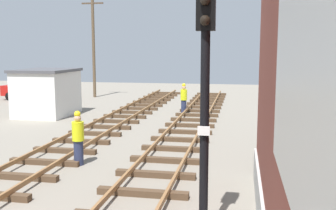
{
  "coord_description": "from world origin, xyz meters",
  "views": [
    {
      "loc": [
        3.33,
        -5.01,
        3.91
      ],
      "look_at": [
        0.19,
        11.79,
        1.5
      ],
      "focal_mm": 42.26,
      "sensor_mm": 36.0,
      "label": 1
    }
  ],
  "objects_px": {
    "signal_mast": "(205,78)",
    "utility_pole_far": "(94,46)",
    "control_hut": "(47,92)",
    "parked_car_red": "(31,88)",
    "track_worker_foreground": "(184,99)",
    "track_worker_distant": "(78,138)"
  },
  "relations": [
    {
      "from": "control_hut",
      "to": "utility_pole_far",
      "type": "distance_m",
      "value": 9.59
    },
    {
      "from": "utility_pole_far",
      "to": "track_worker_distant",
      "type": "xyz_separation_m",
      "value": [
        6.53,
        -18.48,
        -3.25
      ]
    },
    {
      "from": "utility_pole_far",
      "to": "track_worker_foreground",
      "type": "relative_size",
      "value": 4.26
    },
    {
      "from": "control_hut",
      "to": "parked_car_red",
      "type": "distance_m",
      "value": 8.45
    },
    {
      "from": "utility_pole_far",
      "to": "track_worker_foreground",
      "type": "height_order",
      "value": "utility_pole_far"
    },
    {
      "from": "signal_mast",
      "to": "utility_pole_far",
      "type": "height_order",
      "value": "utility_pole_far"
    },
    {
      "from": "parked_car_red",
      "to": "track_worker_foreground",
      "type": "relative_size",
      "value": 2.25
    },
    {
      "from": "control_hut",
      "to": "parked_car_red",
      "type": "relative_size",
      "value": 0.9
    },
    {
      "from": "signal_mast",
      "to": "utility_pole_far",
      "type": "distance_m",
      "value": 25.71
    },
    {
      "from": "parked_car_red",
      "to": "utility_pole_far",
      "type": "height_order",
      "value": "utility_pole_far"
    },
    {
      "from": "control_hut",
      "to": "parked_car_red",
      "type": "height_order",
      "value": "control_hut"
    },
    {
      "from": "signal_mast",
      "to": "track_worker_foreground",
      "type": "distance_m",
      "value": 16.42
    },
    {
      "from": "track_worker_foreground",
      "to": "track_worker_distant",
      "type": "bearing_deg",
      "value": -99.71
    },
    {
      "from": "track_worker_foreground",
      "to": "track_worker_distant",
      "type": "distance_m",
      "value": 11.53
    },
    {
      "from": "parked_car_red",
      "to": "track_worker_foreground",
      "type": "distance_m",
      "value": 13.72
    },
    {
      "from": "parked_car_red",
      "to": "track_worker_distant",
      "type": "relative_size",
      "value": 2.25
    },
    {
      "from": "utility_pole_far",
      "to": "track_worker_foreground",
      "type": "xyz_separation_m",
      "value": [
        8.47,
        -7.12,
        -3.25
      ]
    },
    {
      "from": "control_hut",
      "to": "track_worker_distant",
      "type": "bearing_deg",
      "value": -57.38
    },
    {
      "from": "track_worker_distant",
      "to": "parked_car_red",
      "type": "bearing_deg",
      "value": 124.02
    },
    {
      "from": "control_hut",
      "to": "track_worker_distant",
      "type": "distance_m",
      "value": 11.08
    },
    {
      "from": "signal_mast",
      "to": "control_hut",
      "type": "xyz_separation_m",
      "value": [
        -10.66,
        13.97,
        -1.98
      ]
    },
    {
      "from": "signal_mast",
      "to": "utility_pole_far",
      "type": "bearing_deg",
      "value": 115.87
    }
  ]
}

